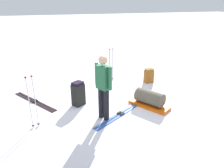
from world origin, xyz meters
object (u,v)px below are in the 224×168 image
object	(u,v)px
ski_poles_planted_near	(111,63)
ski_poles_planted_far	(32,100)
skier_standing	(103,85)
ski_pair_near	(121,114)
gear_sled	(150,99)
backpack_bright	(149,76)
ski_pair_far	(35,101)
backpack_large_dark	(78,94)

from	to	relation	value
ski_poles_planted_near	ski_poles_planted_far	distance (m)	3.76
skier_standing	ski_pair_near	size ratio (longest dim) A/B	0.96
ski_poles_planted_far	gear_sled	xyz separation A→B (m)	(-3.15, -0.15, -0.52)
skier_standing	backpack_bright	world-z (taller)	skier_standing
ski_pair_far	ski_pair_near	bearing A→B (deg)	146.18
skier_standing	gear_sled	xyz separation A→B (m)	(-1.44, -0.25, -0.73)
gear_sled	ski_poles_planted_far	bearing A→B (deg)	2.72
ski_pair_near	ski_pair_far	xyz separation A→B (m)	(2.26, -1.51, -0.00)
ski_pair_far	gear_sled	world-z (taller)	gear_sled
ski_pair_near	ski_poles_planted_far	world-z (taller)	ski_poles_planted_far
skier_standing	ski_pair_far	xyz separation A→B (m)	(1.77, -1.57, -0.94)
backpack_large_dark	backpack_bright	size ratio (longest dim) A/B	1.36
skier_standing	ski_pair_near	bearing A→B (deg)	-173.04
gear_sled	backpack_large_dark	bearing A→B (deg)	-20.10
ski_pair_far	ski_poles_planted_far	world-z (taller)	ski_poles_planted_far
backpack_large_dark	gear_sled	distance (m)	2.08
backpack_large_dark	ski_poles_planted_near	size ratio (longest dim) A/B	0.59
ski_pair_far	backpack_large_dark	distance (m)	1.45
gear_sled	ski_pair_far	bearing A→B (deg)	-22.32
ski_pair_far	backpack_bright	bearing A→B (deg)	-173.78
backpack_bright	ski_poles_planted_near	size ratio (longest dim) A/B	0.43
ski_pair_near	backpack_bright	bearing A→B (deg)	-132.75
ski_poles_planted_near	ski_pair_near	bearing A→B (deg)	78.19
ski_poles_planted_far	gear_sled	size ratio (longest dim) A/B	1.08
backpack_large_dark	ski_poles_planted_near	world-z (taller)	ski_poles_planted_near
skier_standing	backpack_large_dark	size ratio (longest dim) A/B	2.34
ski_poles_planted_near	gear_sled	distance (m)	2.50
ski_pair_near	backpack_large_dark	xyz separation A→B (m)	(0.99, -0.91, 0.34)
ski_poles_planted_near	ski_poles_planted_far	xyz separation A→B (m)	(2.74, 2.57, 0.05)
backpack_large_dark	ski_poles_planted_near	bearing A→B (deg)	-132.06
skier_standing	backpack_large_dark	world-z (taller)	skier_standing
ski_pair_near	ski_poles_planted_near	bearing A→B (deg)	-101.81
ski_pair_near	ski_pair_far	distance (m)	2.72
backpack_large_dark	ski_poles_planted_near	distance (m)	2.32
skier_standing	ski_poles_planted_far	distance (m)	1.72
ski_poles_planted_near	gear_sled	world-z (taller)	ski_poles_planted_near
skier_standing	ski_pair_far	world-z (taller)	skier_standing
ski_pair_far	ski_poles_planted_far	xyz separation A→B (m)	(-0.07, 1.47, 0.73)
skier_standing	ski_poles_planted_near	world-z (taller)	skier_standing
ski_pair_near	backpack_large_dark	distance (m)	1.39
skier_standing	backpack_large_dark	bearing A→B (deg)	-62.44
ski_poles_planted_near	skier_standing	bearing A→B (deg)	68.83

